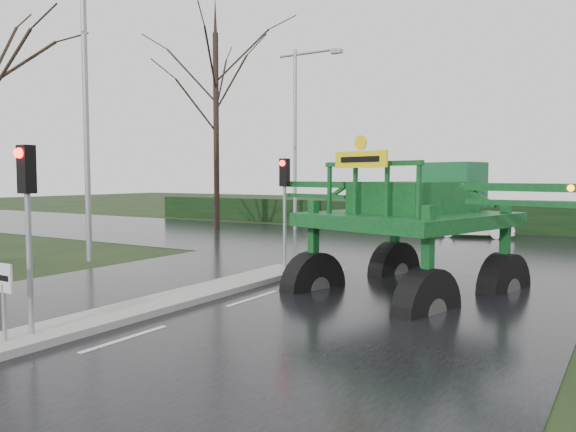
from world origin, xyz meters
The scene contains 13 objects.
ground centered at (0.00, 0.00, 0.00)m, with size 140.00×140.00×0.00m, color black.
road_main centered at (0.00, 10.00, 0.00)m, with size 14.00×80.00×0.02m, color black.
road_cross centered at (0.00, 16.00, 0.01)m, with size 80.00×12.00×0.02m, color black.
median_island centered at (-1.30, 3.00, 0.09)m, with size 1.20×10.00×0.16m, color gray.
hedge_row centered at (0.00, 24.00, 0.75)m, with size 44.00×0.90×1.50m, color black.
keep_left_sign centered at (-1.30, -1.50, 1.06)m, with size 0.50×0.07×1.35m.
traffic_signal_near centered at (-1.30, -1.01, 2.59)m, with size 0.26×0.33×3.52m.
traffic_signal_mid centered at (-1.30, 7.49, 2.59)m, with size 0.26×0.33×3.52m.
street_light_left_near centered at (-8.19, 6.00, 5.99)m, with size 3.85×0.30×10.00m.
street_light_left_far centered at (-8.19, 20.00, 5.99)m, with size 3.85×0.30×10.00m.
tree_left_far centered at (-12.50, 18.00, 7.15)m, with size 7.70×7.70×13.26m.
crop_sprayer centered at (0.66, 6.14, 2.33)m, with size 8.54×6.38×4.93m.
white_sedan centered at (1.06, 20.96, 0.00)m, with size 1.33×3.80×1.25m, color silver.
Camera 1 is at (7.82, -6.95, 2.97)m, focal length 35.00 mm.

